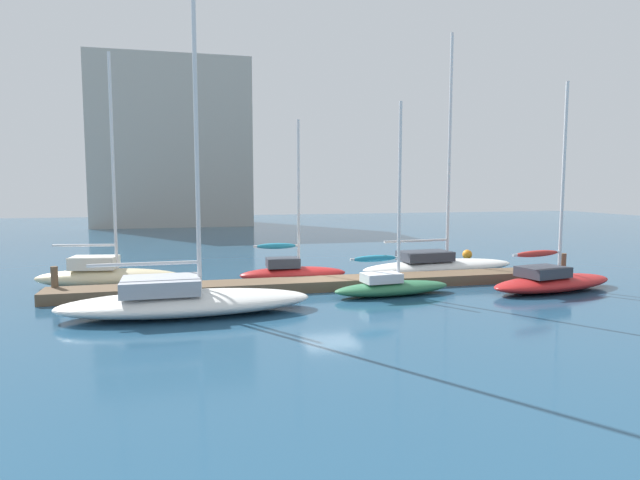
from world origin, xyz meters
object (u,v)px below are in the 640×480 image
sailboat_4 (438,264)px  sailboat_5 (552,280)px  sailboat_3 (391,284)px  harbor_building_distant (173,144)px  mooring_buoy_orange (467,255)px  sailboat_2 (292,271)px  sailboat_0 (108,274)px  sailboat_1 (184,299)px

sailboat_4 → sailboat_5: 6.10m
sailboat_3 → harbor_building_distant: size_ratio=0.44×
mooring_buoy_orange → harbor_building_distant: 39.95m
sailboat_4 → harbor_building_distant: size_ratio=0.67×
sailboat_4 → harbor_building_distant: 42.35m
sailboat_2 → mooring_buoy_orange: 13.14m
sailboat_3 → sailboat_5: (7.25, -0.78, 0.00)m
sailboat_0 → sailboat_2: (8.41, -0.48, -0.08)m
sailboat_4 → sailboat_5: sailboat_4 is taller
sailboat_1 → sailboat_3: bearing=8.1°
sailboat_2 → mooring_buoy_orange: bearing=23.9°
sailboat_1 → mooring_buoy_orange: size_ratio=22.99×
sailboat_4 → mooring_buoy_orange: (4.29, 4.64, -0.24)m
sailboat_2 → sailboat_4: sailboat_4 is taller
sailboat_2 → sailboat_3: sailboat_3 is taller
sailboat_1 → sailboat_5: sailboat_1 is taller
sailboat_0 → sailboat_1: bearing=-51.9°
harbor_building_distant → sailboat_3: bearing=-77.7°
sailboat_3 → sailboat_5: sailboat_5 is taller
sailboat_0 → sailboat_5: size_ratio=1.15×
sailboat_2 → sailboat_3: (3.41, -4.29, -0.03)m
sailboat_2 → sailboat_1: bearing=-130.2°
sailboat_3 → harbor_building_distant: bearing=96.9°
sailboat_5 → harbor_building_distant: harbor_building_distant is taller
sailboat_2 → harbor_building_distant: (-6.14, 39.35, 8.72)m
sailboat_0 → sailboat_3: 12.75m
sailboat_3 → harbor_building_distant: 45.53m
sailboat_0 → harbor_building_distant: bearing=96.0°
sailboat_2 → sailboat_4: 7.87m
sailboat_3 → sailboat_5: 7.30m
sailboat_4 → mooring_buoy_orange: bearing=42.4°
sailboat_1 → mooring_buoy_orange: sailboat_1 is taller
sailboat_2 → mooring_buoy_orange: size_ratio=12.81×
sailboat_2 → sailboat_3: size_ratio=0.96×
sailboat_1 → sailboat_4: 14.23m
sailboat_3 → sailboat_4: sailboat_4 is taller
harbor_building_distant → sailboat_0: bearing=-93.3°
sailboat_4 → sailboat_5: bearing=-67.5°
sailboat_0 → mooring_buoy_orange: size_ratio=17.32×
sailboat_1 → mooring_buoy_orange: bearing=30.7°
sailboat_5 → harbor_building_distant: size_ratio=0.49×
sailboat_1 → sailboat_2: bearing=47.2°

